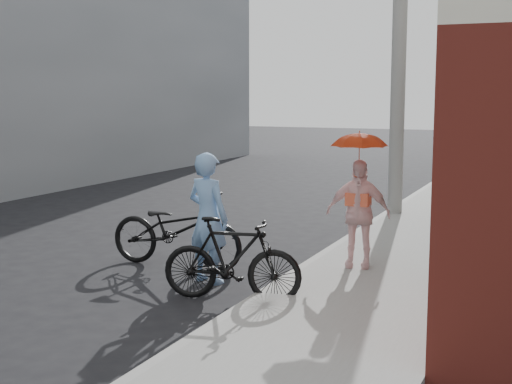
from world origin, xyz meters
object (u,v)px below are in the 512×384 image
Objects in this scene: bike_left at (176,230)px; kimono_woman at (358,213)px; planter at (456,260)px; bike_right at (232,259)px; utility_pole at (399,38)px; officer at (208,218)px.

kimono_woman reaches higher than bike_left.
kimono_woman reaches higher than planter.
planter is at bearing -56.58° from bike_right.
utility_pole reaches higher than bike_left.
kimono_woman is (2.49, 0.59, 0.32)m from bike_left.
bike_left is 5.02× the size of planter.
utility_pole is 4.09× the size of officer.
kimono_woman is at bearing -131.35° from officer.
planter is (2.92, 1.62, -0.63)m from officer.
planter is (3.73, 1.06, -0.31)m from bike_left.
utility_pole reaches higher than officer.
bike_right is 3.22m from planter.
bike_right is at bearing -94.51° from utility_pole.
bike_left is at bearing 39.07° from bike_right.
utility_pole is 4.15× the size of bike_right.
utility_pole is 7.03m from bike_right.
utility_pole is 4.77× the size of kimono_woman.
officer is at bearing -153.70° from kimono_woman.
bike_left is 3.89m from planter.
officer is 0.84× the size of bike_left.
kimono_woman is 1.47m from planter.
bike_left is at bearing -20.29° from officer.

